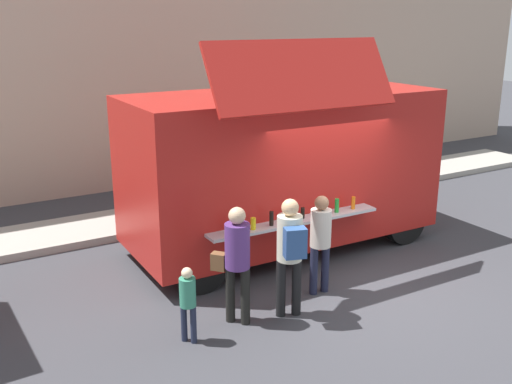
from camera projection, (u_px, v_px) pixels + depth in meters
ground_plane at (354, 281)px, 9.76m from camera, size 60.00×60.00×0.00m
curb_strip at (36, 238)px, 11.43m from camera, size 28.00×1.60×0.15m
building_behind at (32, 45)px, 14.15m from camera, size 32.00×2.40×7.10m
food_truck_main at (283, 165)px, 10.78m from camera, size 5.71×2.99×3.88m
trash_bin at (365, 168)px, 14.96m from camera, size 0.60×0.60×1.03m
customer_front_ordering at (321, 236)px, 9.09m from camera, size 0.33×0.33×1.60m
customer_mid_with_backpack at (290, 247)px, 8.30m from camera, size 0.44×0.58×1.78m
customer_rear_waiting at (236, 255)px, 8.16m from camera, size 0.48×0.52×1.73m
child_near_queue at (188, 298)px, 7.75m from camera, size 0.22×0.22×1.08m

